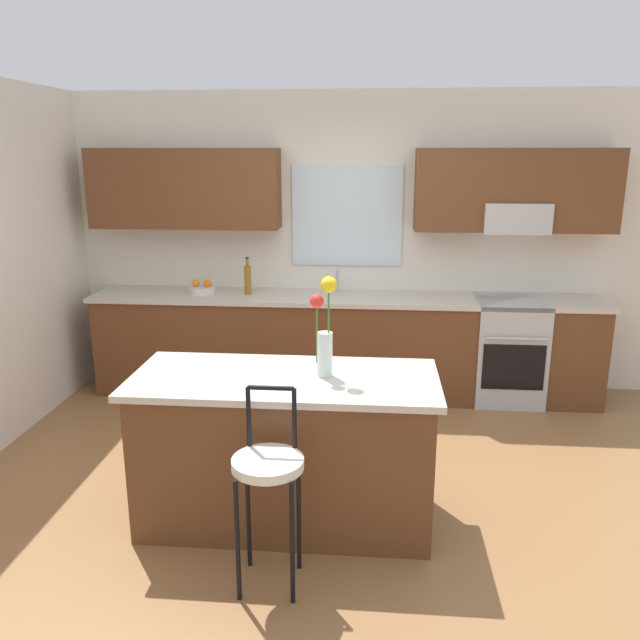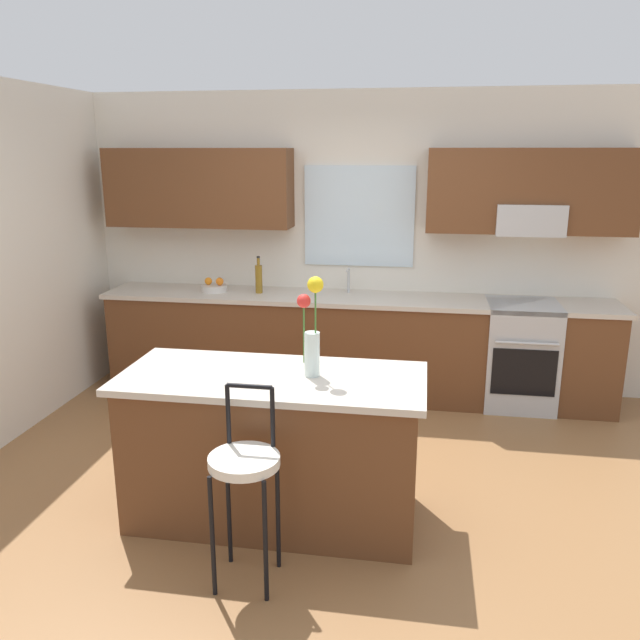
# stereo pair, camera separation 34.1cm
# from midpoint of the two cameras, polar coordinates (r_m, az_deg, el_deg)

# --- Properties ---
(ground_plane) EXTENTS (14.00, 14.00, 0.00)m
(ground_plane) POSITION_cam_midpoint_polar(r_m,az_deg,el_deg) (4.41, 2.70, -14.61)
(ground_plane) COLOR olive
(back_wall_assembly) EXTENTS (5.60, 0.50, 2.70)m
(back_wall_assembly) POSITION_cam_midpoint_polar(r_m,az_deg,el_deg) (5.85, 5.47, 8.33)
(back_wall_assembly) COLOR silver
(back_wall_assembly) RESTS_ON ground
(counter_run) EXTENTS (4.56, 0.64, 0.92)m
(counter_run) POSITION_cam_midpoint_polar(r_m,az_deg,el_deg) (5.79, 4.73, -2.28)
(counter_run) COLOR brown
(counter_run) RESTS_ON ground
(sink_faucet) EXTENTS (0.02, 0.13, 0.23)m
(sink_faucet) POSITION_cam_midpoint_polar(r_m,az_deg,el_deg) (5.79, 4.25, 3.80)
(sink_faucet) COLOR #B7BABC
(sink_faucet) RESTS_ON counter_run
(oven_range) EXTENTS (0.60, 0.64, 0.92)m
(oven_range) POSITION_cam_midpoint_polar(r_m,az_deg,el_deg) (5.84, 19.10, -2.98)
(oven_range) COLOR #B7BABC
(oven_range) RESTS_ON ground
(kitchen_island) EXTENTS (1.77, 0.78, 0.92)m
(kitchen_island) POSITION_cam_midpoint_polar(r_m,az_deg,el_deg) (3.86, -1.64, -11.39)
(kitchen_island) COLOR brown
(kitchen_island) RESTS_ON ground
(bar_stool_near) EXTENTS (0.36, 0.36, 1.04)m
(bar_stool_near) POSITION_cam_midpoint_polar(r_m,az_deg,el_deg) (3.26, -3.73, -13.29)
(bar_stool_near) COLOR black
(bar_stool_near) RESTS_ON ground
(flower_vase) EXTENTS (0.15, 0.10, 0.58)m
(flower_vase) POSITION_cam_midpoint_polar(r_m,az_deg,el_deg) (3.59, 1.95, -1.02)
(flower_vase) COLOR silver
(flower_vase) RESTS_ON kitchen_island
(fruit_bowl_oranges) EXTENTS (0.24, 0.24, 0.13)m
(fruit_bowl_oranges) POSITION_cam_midpoint_polar(r_m,az_deg,el_deg) (5.91, -7.85, 2.94)
(fruit_bowl_oranges) COLOR silver
(fruit_bowl_oranges) RESTS_ON counter_run
(bottle_olive_oil) EXTENTS (0.06, 0.06, 0.34)m
(bottle_olive_oil) POSITION_cam_midpoint_polar(r_m,az_deg,el_deg) (5.78, -3.84, 3.76)
(bottle_olive_oil) COLOR olive
(bottle_olive_oil) RESTS_ON counter_run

